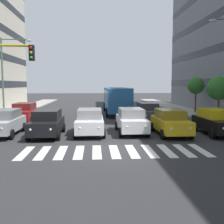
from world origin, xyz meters
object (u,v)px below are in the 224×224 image
Objects in this scene: street_lamp_right at (7,70)px; street_tree_2 at (196,86)px; car_row2_0 at (148,112)px; car_1 at (170,122)px; car_0 at (216,122)px; car_3 at (90,121)px; car_4 at (47,123)px; car_row2_1 at (24,112)px; street_tree_1 at (219,88)px; car_2 at (131,120)px; bus_behind_traffic at (116,98)px; car_5 at (4,122)px.

street_lamp_right is 20.44m from street_tree_2.
car_1 is at bearing 92.13° from car_row2_0.
car_0 and car_3 have the same top height.
street_lamp_right is (5.02, -8.17, 3.85)m from car_4.
car_0 and car_4 have the same top height.
car_1 and car_row2_0 have the same top height.
street_lamp_right is at bearing -58.41° from car_4.
car_0 is 0.59× the size of street_lamp_right.
car_row2_1 is (3.23, -6.89, 0.00)m from car_4.
street_tree_2 is (-0.05, -5.90, 0.20)m from street_tree_1.
street_tree_2 reaches higher than car_1.
street_lamp_right is 1.87× the size of street_tree_1.
car_0 is 1.00× the size of car_1.
car_1 is 2.68m from car_2.
car_4 is 1.10× the size of street_tree_1.
bus_behind_traffic is (-5.69, -13.34, 0.97)m from car_4.
car_4 is at bearing -0.99° from car_0.
car_1 is at bearing 174.14° from car_3.
car_0 is 8.60m from car_3.
street_lamp_right reaches higher than car_3.
street_tree_2 is at bearing -167.33° from street_lamp_right.
street_lamp_right reaches higher than car_row2_0.
street_lamp_right is at bearing -32.07° from car_1.
street_tree_1 is at bearing -155.55° from car_4.
car_4 is 7.61m from car_row2_1.
car_0 is at bearing 154.11° from car_row2_1.
car_row2_0 is 9.61m from street_tree_2.
car_3 is 17.34m from street_tree_2.
street_tree_1 reaches higher than bus_behind_traffic.
car_2 is 1.00× the size of car_5.
car_3 is at bearing 135.26° from street_lamp_right.
car_2 is 6.10m from car_row2_0.
car_1 is 11.17m from car_5.
car_0 is 1.00× the size of car_2.
car_4 is 1.00× the size of car_row2_0.
car_5 is at bearing -2.67° from car_0.
bus_behind_traffic reaches higher than car_3.
car_3 is at bearing -171.44° from car_4.
car_1 is 9.75m from street_tree_1.
street_tree_2 is (-9.18, 0.70, 1.38)m from bus_behind_traffic.
car_2 is at bearing 145.23° from car_row2_1.
street_lamp_right reaches higher than car_4.
street_lamp_right is (10.71, -7.47, 3.85)m from car_2.
car_4 is at bearing 121.59° from street_lamp_right.
street_tree_1 is at bearing -133.74° from car_1.
car_4 is 0.42× the size of bus_behind_traffic.
car_1 is 13.44m from car_row2_1.
car_4 is (8.24, -0.14, 0.00)m from car_1.
car_row2_0 is at bearing -141.53° from car_4.
car_2 is 11.15m from street_tree_1.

